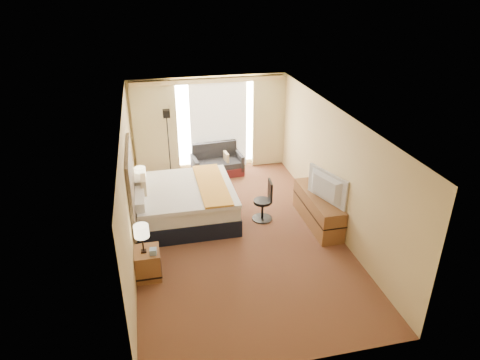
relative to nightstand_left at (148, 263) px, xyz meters
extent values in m
cube|color=#57191B|center=(1.87, 1.05, -0.28)|extent=(4.20, 7.00, 0.02)
cube|color=white|center=(1.87, 1.05, 2.33)|extent=(4.20, 7.00, 0.02)
cube|color=#D9C084|center=(1.87, 4.55, 1.02)|extent=(4.20, 0.02, 2.60)
cube|color=#D9C084|center=(1.87, -2.45, 1.02)|extent=(4.20, 0.02, 2.60)
cube|color=#D9C084|center=(-0.23, 1.05, 1.02)|extent=(0.02, 7.00, 2.60)
cube|color=#D9C084|center=(3.97, 1.05, 1.02)|extent=(0.02, 7.00, 2.60)
cube|color=black|center=(-0.19, 1.25, 1.01)|extent=(0.06, 1.85, 1.50)
cube|color=brown|center=(0.00, 0.00, 0.00)|extent=(0.45, 0.52, 0.55)
cube|color=brown|center=(0.00, 2.50, 0.00)|extent=(0.45, 0.52, 0.55)
cube|color=brown|center=(3.70, 1.05, 0.07)|extent=(0.50, 1.80, 0.70)
cube|color=white|center=(2.12, 4.52, 1.04)|extent=(2.30, 0.02, 2.30)
cube|color=beige|center=(0.42, 4.43, 0.99)|extent=(1.15, 0.09, 2.50)
cube|color=beige|center=(3.52, 4.43, 0.99)|extent=(0.90, 0.09, 2.50)
cube|color=white|center=(2.12, 4.48, 0.99)|extent=(1.55, 0.04, 2.50)
cube|color=#D9C084|center=(1.87, 4.39, 2.25)|extent=(4.00, 0.16, 0.12)
cube|color=black|center=(0.82, 1.90, -0.08)|extent=(2.28, 2.06, 0.38)
cube|color=silver|center=(0.82, 1.90, 0.27)|extent=(2.23, 2.01, 0.33)
cube|color=silver|center=(0.91, 1.90, 0.46)|extent=(2.08, 2.08, 0.08)
cube|color=orange|center=(1.49, 1.90, 0.51)|extent=(0.60, 2.08, 0.04)
cube|color=silver|center=(-0.12, 1.40, 0.59)|extent=(0.30, 0.85, 0.20)
cube|color=silver|center=(-0.12, 2.40, 0.59)|extent=(0.30, 0.85, 0.20)
cube|color=#F1DEC6|center=(0.03, 1.90, 0.64)|extent=(0.11, 0.46, 0.39)
cube|color=#56181B|center=(1.99, 4.05, -0.15)|extent=(1.41, 0.84, 0.24)
cube|color=#29292D|center=(1.99, 4.00, 0.04)|extent=(1.30, 0.69, 0.15)
cube|color=#29292D|center=(1.96, 4.34, 0.30)|extent=(1.26, 0.25, 0.53)
cube|color=#29292D|center=(1.36, 3.99, 0.07)|extent=(0.16, 0.73, 0.43)
cube|color=#29292D|center=(2.61, 4.11, 0.07)|extent=(0.16, 0.73, 0.43)
cube|color=#F1DEC6|center=(2.23, 4.02, 0.21)|extent=(0.11, 0.34, 0.31)
cube|color=black|center=(0.72, 4.10, -0.26)|extent=(0.24, 0.24, 0.03)
cylinder|color=black|center=(0.72, 4.10, 0.60)|extent=(0.03, 0.03, 1.70)
cube|color=black|center=(0.72, 4.10, 1.53)|extent=(0.18, 0.18, 0.20)
cylinder|color=black|center=(2.56, 1.48, -0.26)|extent=(0.46, 0.46, 0.03)
cylinder|color=black|center=(2.56, 1.48, -0.04)|extent=(0.05, 0.05, 0.41)
cylinder|color=black|center=(2.56, 1.48, 0.17)|extent=(0.40, 0.40, 0.06)
cube|color=black|center=(2.72, 1.46, 0.44)|extent=(0.08, 0.37, 0.46)
cube|color=black|center=(-0.05, -0.03, 0.29)|extent=(0.09, 0.09, 0.04)
cylinder|color=black|center=(-0.05, -0.03, 0.48)|extent=(0.03, 0.03, 0.33)
cylinder|color=#FFF1BF|center=(-0.05, -0.03, 0.71)|extent=(0.26, 0.26, 0.22)
cube|color=black|center=(-0.03, 2.54, 0.29)|extent=(0.09, 0.09, 0.04)
cylinder|color=black|center=(-0.03, 2.54, 0.46)|extent=(0.03, 0.03, 0.31)
cylinder|color=#FFF1BF|center=(-0.03, 2.54, 0.69)|extent=(0.25, 0.25, 0.21)
cube|color=#7B9CBE|center=(0.12, -0.13, 0.33)|extent=(0.13, 0.13, 0.11)
cube|color=black|center=(0.07, 2.40, 0.31)|extent=(0.19, 0.15, 0.07)
imported|color=black|center=(3.65, 0.77, 0.75)|extent=(0.51, 1.11, 0.65)
camera|label=1|loc=(0.25, -6.52, 4.75)|focal=32.00mm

